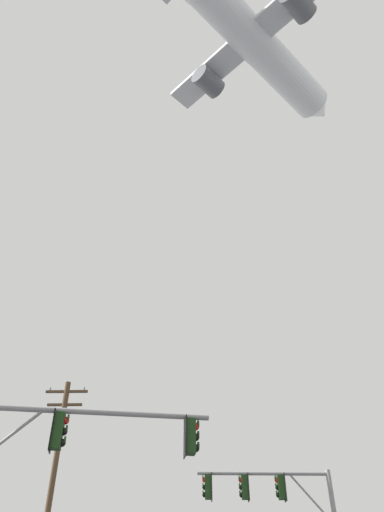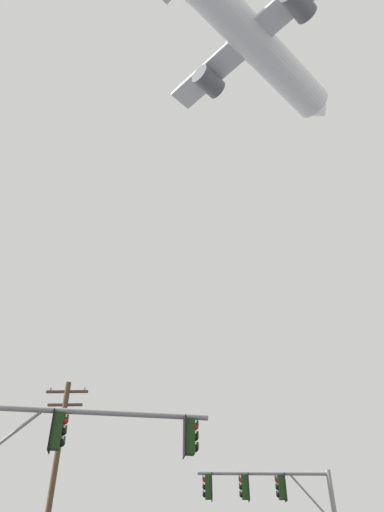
{
  "view_description": "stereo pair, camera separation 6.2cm",
  "coord_description": "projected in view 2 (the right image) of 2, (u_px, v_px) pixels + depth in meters",
  "views": [
    {
      "loc": [
        0.19,
        -4.56,
        1.32
      ],
      "look_at": [
        -0.27,
        14.64,
        15.43
      ],
      "focal_mm": 33.56,
      "sensor_mm": 36.0,
      "label": 1
    },
    {
      "loc": [
        0.25,
        -4.56,
        1.32
      ],
      "look_at": [
        -0.27,
        14.64,
        15.43
      ],
      "focal_mm": 33.56,
      "sensor_mm": 36.0,
      "label": 2
    }
  ],
  "objects": [
    {
      "name": "utility_pole",
      "position": [
        52.0,
        489.0,
        22.35
      ],
      "size": [
        2.2,
        0.28,
        10.93
      ],
      "color": "brown",
      "rests_on": "ground"
    },
    {
      "name": "signal_pole_far",
      "position": [
        279.0,
        506.0,
        19.11
      ],
      "size": [
        5.54,
        0.61,
        5.93
      ],
      "color": "gray",
      "rests_on": "ground"
    },
    {
      "name": "airplane",
      "position": [
        253.0,
        41.0,
        55.11
      ],
      "size": [
        23.6,
        24.34,
        8.23
      ],
      "color": "white"
    },
    {
      "name": "signal_pole_near",
      "position": [
        51.0,
        459.0,
        11.9
      ],
      "size": [
        6.29,
        1.31,
        5.65
      ],
      "color": "gray",
      "rests_on": "ground"
    }
  ]
}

